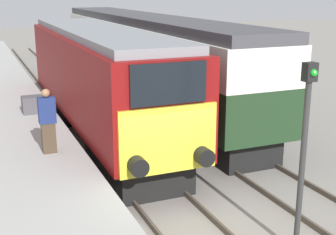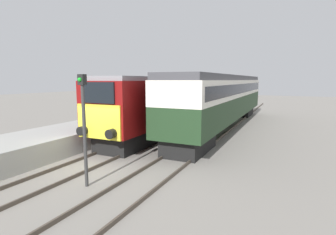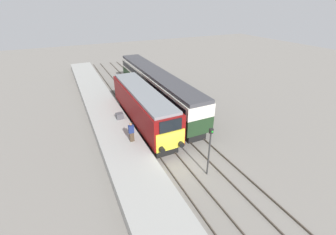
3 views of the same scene
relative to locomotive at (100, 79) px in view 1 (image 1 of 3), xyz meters
The scene contains 9 objects.
ground_plane 7.23m from the locomotive, 90.00° to the right, with size 120.00×120.00×0.00m, color gray.
platform_left 3.86m from the locomotive, 161.41° to the left, with size 3.50×50.00×1.04m.
rails_near_track 2.84m from the locomotive, 90.00° to the right, with size 1.51×60.00×0.14m.
rails_far_track 4.43m from the locomotive, 29.07° to the right, with size 1.50×60.00×0.14m.
locomotive is the anchor object (origin of this frame).
passenger_carriage 5.86m from the locomotive, 54.48° to the left, with size 2.75×20.33×4.11m.
person_on_platform 4.58m from the locomotive, 122.32° to the right, with size 0.44×0.26×1.74m.
signal_post 9.23m from the locomotive, 79.38° to the right, with size 0.24×0.28×3.96m.
luggage_crate 2.54m from the locomotive, 165.67° to the left, with size 0.70×0.56×0.60m.
Camera 1 is at (-4.10, -9.13, 5.28)m, focal length 50.00 mm.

